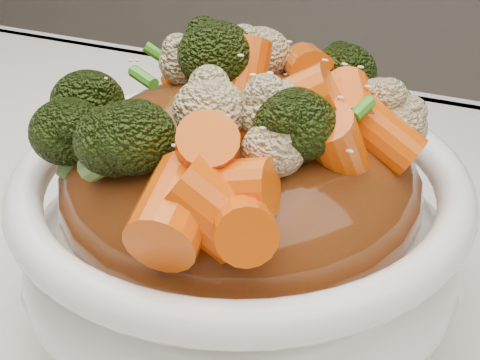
% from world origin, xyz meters
% --- Properties ---
extents(bowl, '(0.30, 0.30, 0.09)m').
position_xyz_m(bowl, '(0.01, 0.06, 0.80)').
color(bowl, white).
rests_on(bowl, tablecloth).
extents(sauce_base, '(0.24, 0.24, 0.11)m').
position_xyz_m(sauce_base, '(0.01, 0.06, 0.83)').
color(sauce_base, '#602C10').
rests_on(sauce_base, bowl).
extents(carrots, '(0.24, 0.24, 0.06)m').
position_xyz_m(carrots, '(0.01, 0.06, 0.90)').
color(carrots, '#E25507').
rests_on(carrots, sauce_base).
extents(broccoli, '(0.24, 0.24, 0.05)m').
position_xyz_m(broccoli, '(0.01, 0.06, 0.90)').
color(broccoli, black).
rests_on(broccoli, sauce_base).
extents(cauliflower, '(0.24, 0.24, 0.04)m').
position_xyz_m(cauliflower, '(0.01, 0.06, 0.90)').
color(cauliflower, beige).
rests_on(cauliflower, sauce_base).
extents(scallions, '(0.18, 0.18, 0.02)m').
position_xyz_m(scallions, '(0.01, 0.06, 0.90)').
color(scallions, '#37891F').
rests_on(scallions, sauce_base).
extents(sesame_seeds, '(0.22, 0.22, 0.01)m').
position_xyz_m(sesame_seeds, '(0.01, 0.06, 0.90)').
color(sesame_seeds, beige).
rests_on(sesame_seeds, sauce_base).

